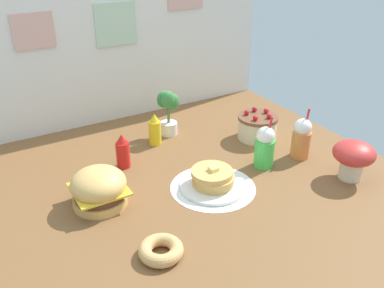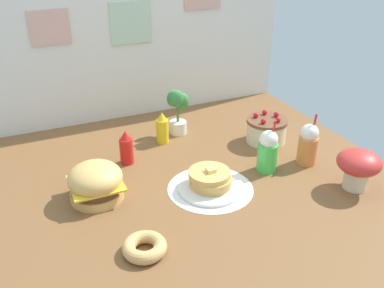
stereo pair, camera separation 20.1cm
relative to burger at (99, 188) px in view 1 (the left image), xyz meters
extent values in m
cube|color=brown|center=(0.47, -0.15, -0.09)|extent=(1.96, 2.02, 0.02)
cube|color=silver|center=(0.47, 0.85, 0.40)|extent=(1.96, 0.03, 0.96)
cube|color=#D8A599|center=(-0.01, 0.83, 0.52)|extent=(0.22, 0.01, 0.19)
cube|color=#B2D1B2|center=(0.45, 0.83, 0.51)|extent=(0.25, 0.01, 0.24)
cylinder|color=white|center=(0.50, -0.14, -0.08)|extent=(0.41, 0.41, 0.00)
cylinder|color=#DBA859|center=(0.00, 0.00, -0.06)|extent=(0.24, 0.24, 0.04)
cylinder|color=#59331E|center=(0.00, 0.00, -0.03)|extent=(0.22, 0.22, 0.03)
cube|color=yellow|center=(0.00, 0.00, -0.01)|extent=(0.23, 0.23, 0.01)
ellipsoid|color=#E5B260|center=(0.00, 0.00, 0.02)|extent=(0.24, 0.24, 0.14)
cylinder|color=white|center=(0.50, -0.14, -0.07)|extent=(0.31, 0.31, 0.01)
cylinder|color=#E0AD5B|center=(0.51, -0.14, -0.05)|extent=(0.20, 0.20, 0.03)
cylinder|color=#E0AD5B|center=(0.50, -0.15, -0.03)|extent=(0.19, 0.19, 0.03)
cylinder|color=#E0AD5B|center=(0.50, -0.14, 0.00)|extent=(0.20, 0.20, 0.03)
cube|color=#F7E072|center=(0.50, -0.14, 0.02)|extent=(0.04, 0.04, 0.02)
cylinder|color=beige|center=(1.01, 0.17, -0.02)|extent=(0.22, 0.22, 0.12)
cylinder|color=brown|center=(1.01, 0.17, 0.05)|extent=(0.23, 0.23, 0.02)
sphere|color=red|center=(1.08, 0.18, 0.07)|extent=(0.03, 0.03, 0.03)
sphere|color=red|center=(1.03, 0.23, 0.07)|extent=(0.03, 0.03, 0.03)
sphere|color=red|center=(0.96, 0.22, 0.07)|extent=(0.03, 0.03, 0.03)
sphere|color=red|center=(0.96, 0.13, 0.07)|extent=(0.03, 0.03, 0.03)
sphere|color=red|center=(1.04, 0.11, 0.07)|extent=(0.03, 0.03, 0.03)
cylinder|color=red|center=(0.22, 0.25, -0.01)|extent=(0.07, 0.07, 0.14)
cone|color=red|center=(0.22, 0.25, 0.08)|extent=(0.06, 0.06, 0.05)
cylinder|color=yellow|center=(0.47, 0.40, -0.01)|extent=(0.07, 0.07, 0.14)
cone|color=yellow|center=(0.47, 0.40, 0.08)|extent=(0.06, 0.06, 0.05)
cylinder|color=green|center=(0.84, -0.10, -0.01)|extent=(0.10, 0.10, 0.15)
sphere|color=white|center=(0.84, -0.10, 0.09)|extent=(0.09, 0.09, 0.09)
cylinder|color=red|center=(0.86, -0.10, 0.12)|extent=(0.01, 0.04, 0.15)
cylinder|color=orange|center=(1.07, -0.12, -0.01)|extent=(0.10, 0.10, 0.15)
sphere|color=white|center=(1.07, -0.12, 0.09)|extent=(0.09, 0.09, 0.09)
cylinder|color=red|center=(1.09, -0.12, 0.12)|extent=(0.01, 0.03, 0.15)
torus|color=tan|center=(0.08, -0.43, -0.06)|extent=(0.17, 0.17, 0.05)
torus|color=brown|center=(0.08, -0.43, -0.05)|extent=(0.16, 0.16, 0.04)
cylinder|color=white|center=(0.59, 0.47, -0.05)|extent=(0.10, 0.10, 0.07)
cylinder|color=#4C7238|center=(0.59, 0.47, 0.05)|extent=(0.01, 0.01, 0.13)
ellipsoid|color=#38843D|center=(0.62, 0.48, 0.11)|extent=(0.08, 0.06, 0.10)
ellipsoid|color=#38843D|center=(0.58, 0.50, 0.13)|extent=(0.08, 0.06, 0.10)
ellipsoid|color=#38843D|center=(0.58, 0.45, 0.15)|extent=(0.08, 0.06, 0.10)
cylinder|color=beige|center=(1.13, -0.41, -0.04)|extent=(0.11, 0.11, 0.09)
ellipsoid|color=red|center=(1.13, -0.41, 0.05)|extent=(0.20, 0.20, 0.11)
camera|label=1|loc=(-0.43, -1.54, 1.03)|focal=39.50mm
camera|label=2|loc=(-0.25, -1.63, 1.03)|focal=39.50mm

